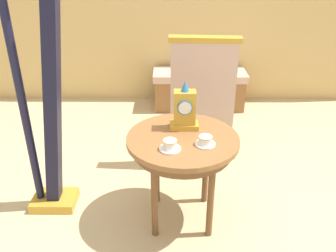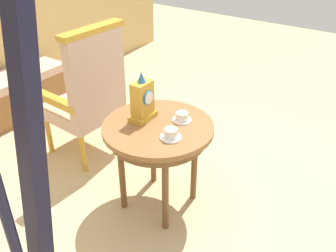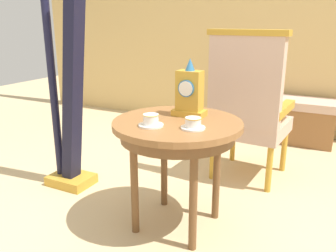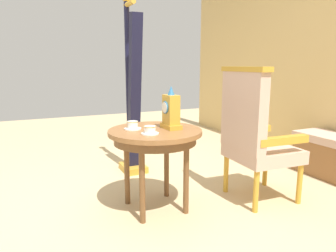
{
  "view_description": "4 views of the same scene",
  "coord_description": "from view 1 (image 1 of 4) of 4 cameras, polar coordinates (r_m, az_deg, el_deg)",
  "views": [
    {
      "loc": [
        -0.05,
        -2.06,
        1.79
      ],
      "look_at": [
        -0.06,
        0.11,
        0.68
      ],
      "focal_mm": 38.91,
      "sensor_mm": 36.0,
      "label": 1
    },
    {
      "loc": [
        -1.68,
        -1.25,
        1.92
      ],
      "look_at": [
        0.08,
        -0.06,
        0.64
      ],
      "focal_mm": 40.52,
      "sensor_mm": 36.0,
      "label": 2
    },
    {
      "loc": [
        0.85,
        -1.72,
        1.2
      ],
      "look_at": [
        -0.06,
        0.04,
        0.6
      ],
      "focal_mm": 37.68,
      "sensor_mm": 36.0,
      "label": 3
    },
    {
      "loc": [
        2.22,
        -0.92,
        1.15
      ],
      "look_at": [
        0.1,
        0.07,
        0.69
      ],
      "focal_mm": 33.19,
      "sensor_mm": 36.0,
      "label": 4
    }
  ],
  "objects": [
    {
      "name": "side_table",
      "position": [
        2.39,
        2.29,
        -3.36
      ],
      "size": [
        0.73,
        0.73,
        0.66
      ],
      "color": "brown",
      "rests_on": "ground"
    },
    {
      "name": "window_bench",
      "position": [
        4.32,
        4.89,
        5.77
      ],
      "size": [
        1.07,
        0.4,
        0.44
      ],
      "color": "#CCA893",
      "rests_on": "ground"
    },
    {
      "name": "mantel_clock",
      "position": [
        2.41,
        2.61,
        2.56
      ],
      "size": [
        0.19,
        0.11,
        0.34
      ],
      "color": "gold",
      "rests_on": "side_table"
    },
    {
      "name": "harp",
      "position": [
        2.56,
        -18.77,
        1.86
      ],
      "size": [
        0.4,
        0.24,
        1.87
      ],
      "color": "gold",
      "rests_on": "ground"
    },
    {
      "name": "teacup_left",
      "position": [
        2.2,
        0.32,
        -3.04
      ],
      "size": [
        0.13,
        0.13,
        0.07
      ],
      "color": "white",
      "rests_on": "side_table"
    },
    {
      "name": "teacup_right",
      "position": [
        2.26,
        5.86,
        -2.34
      ],
      "size": [
        0.13,
        0.13,
        0.06
      ],
      "color": "white",
      "rests_on": "side_table"
    },
    {
      "name": "ground_plane",
      "position": [
        2.73,
        1.38,
        -13.8
      ],
      "size": [
        10.0,
        10.0,
        0.0
      ],
      "primitive_type": "plane",
      "color": "tan"
    },
    {
      "name": "armchair",
      "position": [
        3.13,
        5.35,
        4.47
      ],
      "size": [
        0.58,
        0.56,
        1.14
      ],
      "color": "#CCA893",
      "rests_on": "ground"
    }
  ]
}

